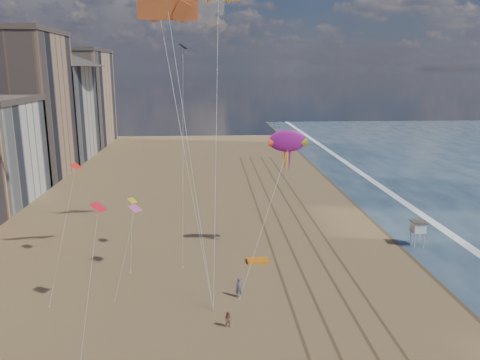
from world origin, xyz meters
name	(u,v)px	position (x,y,z in m)	size (l,w,h in m)	color
wet_sand	(399,219)	(19.00, 40.00, 0.00)	(260.00, 260.00, 0.00)	#42301E
foam	(427,218)	(23.20, 40.00, 0.00)	(260.00, 260.00, 0.00)	white
tracks	(301,246)	(2.55, 30.00, 0.01)	(7.68, 120.00, 0.01)	brown
buildings	(8,112)	(-45.73, 65.59, 13.55)	(34.72, 131.35, 29.00)	#C6B284
lifeguard_stand	(418,227)	(16.88, 29.28, 2.46)	(1.77, 1.77, 3.19)	silver
grounded_kite	(258,261)	(-3.25, 25.61, 0.14)	(2.39, 1.52, 0.27)	orange
show_kite	(287,141)	(0.17, 27.69, 13.49)	(5.21, 5.91, 17.65)	#9A1789
kite_flyer_a	(239,288)	(-5.88, 17.27, 0.99)	(0.72, 0.47, 1.98)	slate
kite_flyer_b	(228,320)	(-7.12, 11.93, 0.75)	(0.72, 0.56, 1.49)	#95554C
small_kites	(125,167)	(-17.48, 25.47, 11.26)	(12.85, 21.34, 18.44)	#D2519E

